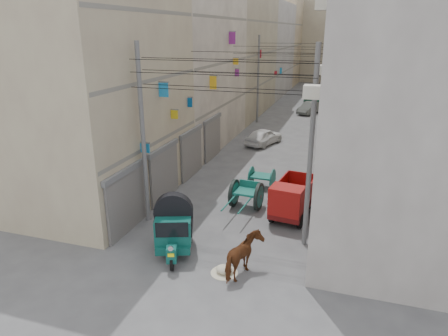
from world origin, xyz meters
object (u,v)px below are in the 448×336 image
at_px(distant_car_grey, 309,108).
at_px(distant_car_white, 264,136).
at_px(mini_truck, 291,201).
at_px(distant_car_green, 316,97).
at_px(tonga_cart, 246,194).
at_px(auto_rickshaw, 174,226).
at_px(feed_sack, 224,269).
at_px(second_cart, 262,177).
at_px(horse, 243,257).

bearing_deg(distant_car_grey, distant_car_white, -80.09).
relative_size(mini_truck, distant_car_green, 0.75).
distance_m(mini_truck, distant_car_white, 12.91).
xyz_separation_m(tonga_cart, distant_car_green, (0.29, 32.03, -0.06)).
distance_m(mini_truck, distant_car_green, 32.64).
xyz_separation_m(auto_rickshaw, feed_sack, (2.36, -0.90, -0.96)).
relative_size(auto_rickshaw, tonga_cart, 0.88).
height_order(distant_car_grey, distant_car_green, distant_car_green).
xyz_separation_m(auto_rickshaw, mini_truck, (3.95, 4.29, -0.22)).
bearing_deg(distant_car_white, mini_truck, 127.22).
xyz_separation_m(second_cart, distant_car_green, (0.15, 29.14, 0.05)).
distance_m(horse, distant_car_white, 17.68).
xyz_separation_m(feed_sack, distant_car_grey, (-0.37, 30.84, 0.45)).
bearing_deg(mini_truck, distant_car_grey, 101.44).
distance_m(auto_rickshaw, tonga_cart, 5.14).
relative_size(mini_truck, distant_car_white, 0.93).
relative_size(tonga_cart, horse, 1.71).
distance_m(second_cart, horse, 8.66).
relative_size(tonga_cart, mini_truck, 0.91).
xyz_separation_m(tonga_cart, distant_car_white, (-1.68, 11.73, -0.09)).
relative_size(auto_rickshaw, second_cart, 2.01).
bearing_deg(distant_car_grey, distant_car_green, 108.67).
xyz_separation_m(distant_car_white, distant_car_grey, (2.01, 13.36, -0.02)).
distance_m(second_cart, distant_car_grey, 22.21).
height_order(second_cart, distant_car_green, distant_car_green).
height_order(second_cart, distant_car_grey, distant_car_grey).
height_order(auto_rickshaw, distant_car_grey, auto_rickshaw).
bearing_deg(tonga_cart, auto_rickshaw, -105.53).
bearing_deg(distant_car_green, tonga_cart, 102.38).
relative_size(distant_car_white, distant_car_grey, 1.01).
distance_m(tonga_cart, second_cart, 2.89).
relative_size(tonga_cart, distant_car_green, 0.68).
height_order(auto_rickshaw, horse, auto_rickshaw).
bearing_deg(distant_car_green, mini_truck, 106.40).
xyz_separation_m(auto_rickshaw, tonga_cart, (1.67, 4.85, -0.39)).
height_order(horse, distant_car_green, horse).
bearing_deg(auto_rickshaw, distant_car_white, 70.34).
bearing_deg(tonga_cart, horse, -72.82).
distance_m(auto_rickshaw, horse, 3.19).
height_order(distant_car_white, distant_car_green, distant_car_green).
height_order(auto_rickshaw, feed_sack, auto_rickshaw).
distance_m(auto_rickshaw, distant_car_grey, 30.01).
relative_size(feed_sack, distant_car_green, 0.14).
height_order(auto_rickshaw, distant_car_green, auto_rickshaw).
height_order(tonga_cart, horse, horse).
bearing_deg(feed_sack, mini_truck, 72.99).
xyz_separation_m(mini_truck, feed_sack, (-1.59, -5.19, -0.74)).
xyz_separation_m(mini_truck, distant_car_green, (-1.99, 32.58, -0.22)).
xyz_separation_m(mini_truck, distant_car_grey, (-1.96, 25.65, -0.28)).
height_order(second_cart, feed_sack, second_cart).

